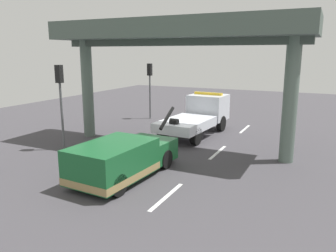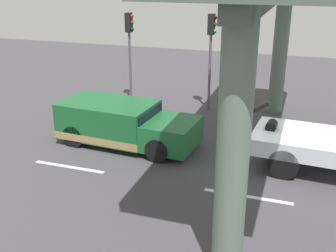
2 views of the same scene
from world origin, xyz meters
name	(u,v)px [view 2 (image 2 of 2)]	position (x,y,z in m)	size (l,w,h in m)	color
ground_plane	(258,163)	(0.00, 0.00, -0.05)	(60.00, 40.00, 0.10)	#423F44
lane_stripe_west	(69,167)	(-6.00, -2.45, 0.00)	(2.60, 0.16, 0.01)	silver
lane_stripe_mid	(248,196)	(0.00, -2.45, 0.00)	(2.60, 0.16, 0.01)	silver
towed_van_green	(123,124)	(-5.12, 0.00, 0.78)	(5.33, 2.52, 1.58)	#195B2D
traffic_light_near	(130,38)	(-6.98, 5.07, 3.17)	(0.39, 0.32, 4.35)	#515456
traffic_light_far	(211,41)	(-2.98, 5.07, 3.22)	(0.39, 0.32, 4.42)	#515456
traffic_cone_orange	(226,133)	(-1.44, 1.54, 0.31)	(0.55, 0.55, 0.66)	orange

